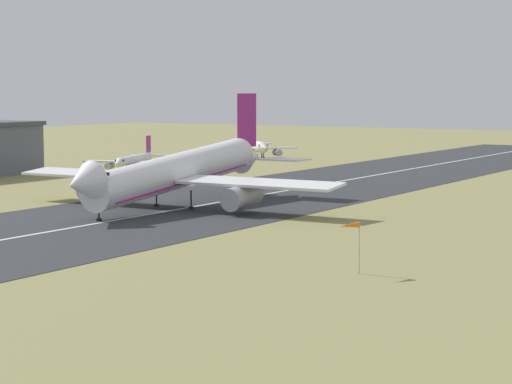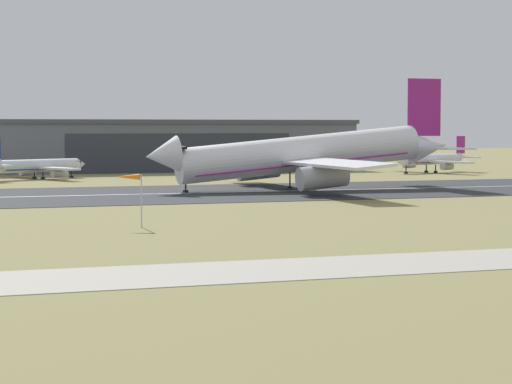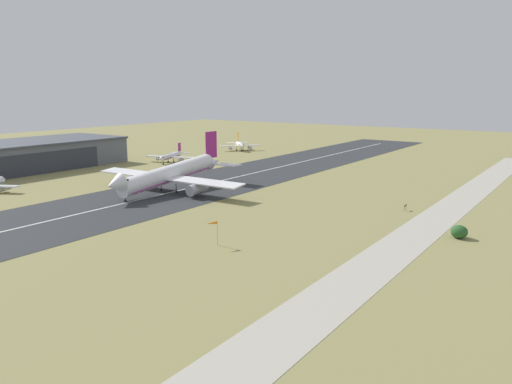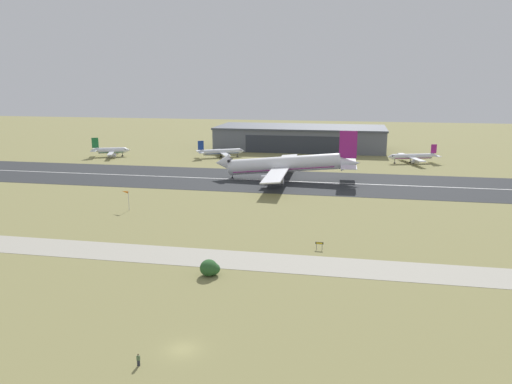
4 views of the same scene
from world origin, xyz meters
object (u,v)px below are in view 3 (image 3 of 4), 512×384
Objects in this scene: airplane_parked_east at (240,145)px; shrub_clump at (459,232)px; airplane_parked_far_east at (171,156)px; windsock_pole at (212,224)px; airplane_landing at (170,174)px; runway_sign at (406,206)px.

shrub_clump is at bearing -127.14° from airplane_parked_east.
airplane_parked_east is at bearing 52.86° from shrub_clump.
windsock_pole is (-86.60, -96.15, 1.99)m from airplane_parked_far_east.
shrub_clump is (-1.76, -90.42, -4.18)m from airplane_landing.
runway_sign is at bearing -76.64° from airplane_landing.
airplane_parked_east is 147.62m from runway_sign.
runway_sign is at bearing -22.87° from windsock_pole.
windsock_pole is at bearing 131.00° from shrub_clump.
airplane_landing is at bearing -155.07° from airplane_parked_east.
airplane_landing is 90.53m from shrub_clump.
shrub_clump is (-104.75, -138.30, -1.83)m from airplane_parked_east.
shrub_clump is at bearing -110.22° from airplane_parked_far_east.
windsock_pole is at bearing -132.01° from airplane_parked_far_east.
runway_sign is (17.15, -72.20, -4.31)m from airplane_landing.
airplane_parked_far_east is at bearing 75.10° from runway_sign.
airplane_parked_far_east is 6.25× the size of shrub_clump.
runway_sign is (18.91, 18.22, -0.13)m from shrub_clump.
airplane_parked_far_east is at bearing 69.78° from shrub_clump.
airplane_parked_far_east is 129.42m from windsock_pole.
airplane_parked_east reaches higher than windsock_pole.
airplane_parked_far_east is 13.49× the size of runway_sign.
airplane_parked_far_east reaches higher than runway_sign.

